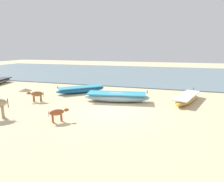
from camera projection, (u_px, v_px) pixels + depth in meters
name	position (u px, v px, depth m)	size (l,w,h in m)	color
ground	(111.00, 110.00, 10.70)	(80.00, 80.00, 0.00)	beige
sea_water	(146.00, 74.00, 26.13)	(60.00, 20.00, 0.08)	slate
fishing_boat_1	(81.00, 89.00, 14.90)	(3.47, 3.25, 0.68)	#1E669E
fishing_boat_2	(117.00, 97.00, 12.42)	(4.33, 1.83, 0.78)	#8CA5B7
fishing_boat_4	(187.00, 98.00, 12.42)	(2.06, 3.99, 0.63)	gold
calf_near_brown	(36.00, 94.00, 12.34)	(1.01, 0.59, 0.68)	brown
calf_far_rust	(58.00, 113.00, 8.94)	(0.79, 0.77, 0.61)	#9E4C28
debris_pile_0	(25.00, 90.00, 15.61)	(1.01, 1.01, 0.20)	#7A6647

